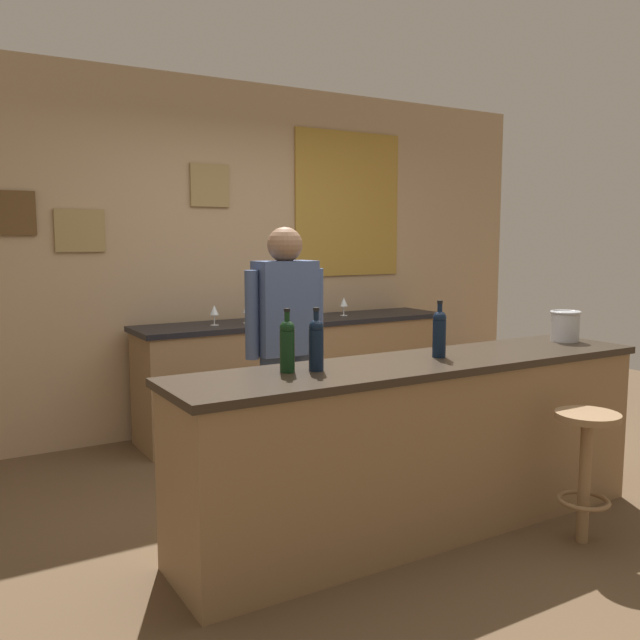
{
  "coord_description": "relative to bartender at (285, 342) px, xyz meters",
  "views": [
    {
      "loc": [
        -2.25,
        -3.12,
        1.56
      ],
      "look_at": [
        -0.11,
        0.45,
        1.05
      ],
      "focal_mm": 38.08,
      "sensor_mm": 36.0,
      "label": 1
    }
  ],
  "objects": [
    {
      "name": "bar_counter",
      "position": [
        0.36,
        -0.84,
        -0.47
      ],
      "size": [
        2.73,
        0.6,
        0.92
      ],
      "color": "olive",
      "rests_on": "ground_plane"
    },
    {
      "name": "bar_stool",
      "position": [
        0.98,
        -1.4,
        -0.48
      ],
      "size": [
        0.32,
        0.32,
        0.68
      ],
      "color": "olive",
      "rests_on": "ground_plane"
    },
    {
      "name": "side_counter",
      "position": [
        0.76,
        1.21,
        -0.48
      ],
      "size": [
        2.65,
        0.56,
        0.9
      ],
      "color": "olive",
      "rests_on": "ground_plane"
    },
    {
      "name": "back_wall",
      "position": [
        0.37,
        1.59,
        0.48
      ],
      "size": [
        6.0,
        0.09,
        2.8
      ],
      "color": "tan",
      "rests_on": "ground_plane"
    },
    {
      "name": "wine_bottle_c",
      "position": [
        0.5,
        -0.81,
        0.12
      ],
      "size": [
        0.07,
        0.07,
        0.31
      ],
      "color": "black",
      "rests_on": "bar_counter"
    },
    {
      "name": "wine_bottle_b",
      "position": [
        -0.26,
        -0.79,
        0.12
      ],
      "size": [
        0.07,
        0.07,
        0.31
      ],
      "color": "black",
      "rests_on": "bar_counter"
    },
    {
      "name": "wine_glass_c",
      "position": [
        0.59,
        1.27,
        0.07
      ],
      "size": [
        0.07,
        0.07,
        0.16
      ],
      "color": "silver",
      "rests_on": "side_counter"
    },
    {
      "name": "wine_bottle_a",
      "position": [
        -0.39,
        -0.75,
        0.12
      ],
      "size": [
        0.07,
        0.07,
        0.31
      ],
      "color": "black",
      "rests_on": "bar_counter"
    },
    {
      "name": "wine_glass_b",
      "position": [
        0.29,
        1.18,
        0.07
      ],
      "size": [
        0.07,
        0.07,
        0.16
      ],
      "color": "silver",
      "rests_on": "side_counter"
    },
    {
      "name": "wine_glass_d",
      "position": [
        1.21,
        1.22,
        0.07
      ],
      "size": [
        0.07,
        0.07,
        0.16
      ],
      "color": "silver",
      "rests_on": "side_counter"
    },
    {
      "name": "ground_plane",
      "position": [
        0.36,
        -0.44,
        -0.94
      ],
      "size": [
        10.0,
        10.0,
        0.0
      ],
      "primitive_type": "plane",
      "color": "brown"
    },
    {
      "name": "ice_bucket",
      "position": [
        1.54,
        -0.78,
        0.08
      ],
      "size": [
        0.19,
        0.19,
        0.19
      ],
      "color": "#B7BABF",
      "rests_on": "bar_counter"
    },
    {
      "name": "wine_glass_a",
      "position": [
        0.03,
        1.18,
        0.07
      ],
      "size": [
        0.07,
        0.07,
        0.16
      ],
      "color": "silver",
      "rests_on": "side_counter"
    },
    {
      "name": "bartender",
      "position": [
        0.0,
        0.0,
        0.0
      ],
      "size": [
        0.52,
        0.21,
        1.62
      ],
      "color": "#384766",
      "rests_on": "ground_plane"
    }
  ]
}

